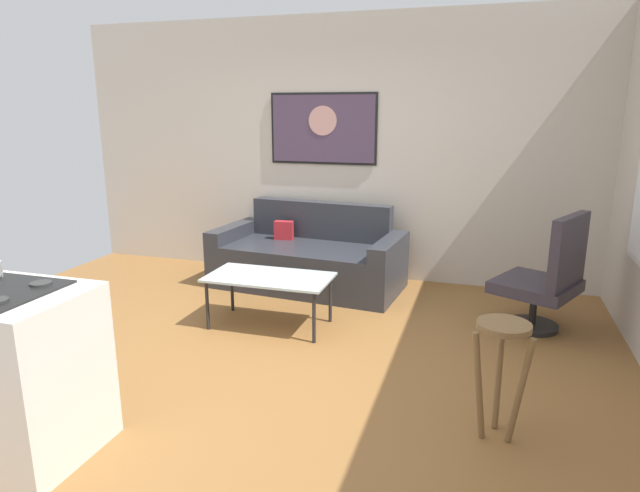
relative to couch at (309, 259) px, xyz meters
name	(u,v)px	position (x,y,z in m)	size (l,w,h in m)	color
ground	(269,368)	(0.31, -1.88, -0.31)	(6.40, 6.40, 0.04)	brown
back_wall	(351,150)	(0.31, 0.54, 1.11)	(6.40, 0.05, 2.80)	beige
couch	(309,259)	(0.00, 0.00, 0.00)	(2.03, 1.10, 0.85)	#2C2E35
coffee_table	(269,280)	(0.03, -1.16, 0.13)	(1.05, 0.56, 0.45)	silver
armchair	(547,278)	(2.28, -0.59, 0.18)	(0.82, 0.83, 1.02)	black
bar_stool	(502,353)	(1.89, -2.32, 0.23)	(0.34, 0.33, 0.69)	brown
wall_painting	(323,129)	(0.01, 0.50, 1.34)	(1.19, 0.03, 0.76)	black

